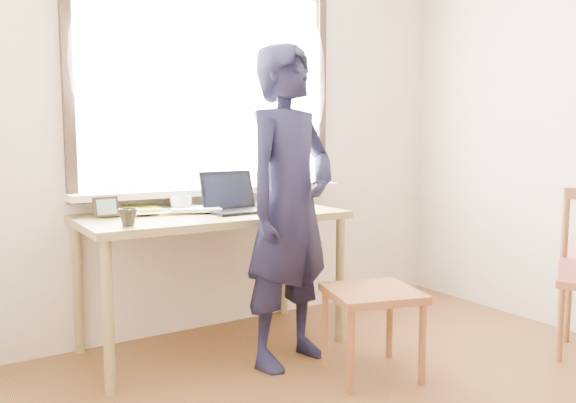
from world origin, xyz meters
TOP-DOWN VIEW (x-y plane):
  - room_shell at (-0.02, 0.20)m, footprint 3.52×4.02m
  - desk at (-0.36, 1.63)m, footprint 1.54×0.77m
  - laptop at (-0.23, 1.60)m, footprint 0.37×0.31m
  - mug_white at (-0.50, 1.76)m, footprint 0.18×0.18m
  - mug_dark at (-0.93, 1.38)m, footprint 0.13×0.13m
  - mouse at (0.08, 1.53)m, footprint 0.08×0.06m
  - desk_clutter at (-0.66, 1.78)m, footprint 0.57×0.53m
  - book_a at (-0.72, 1.86)m, footprint 0.27×0.32m
  - book_b at (0.04, 1.87)m, footprint 0.23×0.28m
  - picture_frame at (-0.95, 1.73)m, footprint 0.14×0.03m
  - work_chair at (0.18, 0.79)m, footprint 0.56×0.55m
  - person at (-0.09, 1.19)m, footprint 0.74×0.59m

SIDE VIEW (x-z plane):
  - work_chair at x=0.18m, z-range 0.16..0.63m
  - desk at x=-0.36m, z-range 0.33..1.15m
  - book_b at x=0.04m, z-range 0.82..0.84m
  - book_a at x=-0.72m, z-range 0.82..0.85m
  - mouse at x=0.08m, z-range 0.82..0.86m
  - desk_clutter at x=-0.66m, z-range 0.82..0.86m
  - mug_dark at x=-0.93m, z-range 0.82..0.91m
  - mug_white at x=-0.50m, z-range 0.82..0.92m
  - picture_frame at x=-0.95m, z-range 0.82..0.93m
  - laptop at x=-0.23m, z-range 0.76..1.00m
  - person at x=-0.09m, z-range 0.00..1.78m
  - room_shell at x=-0.02m, z-range 0.33..2.94m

